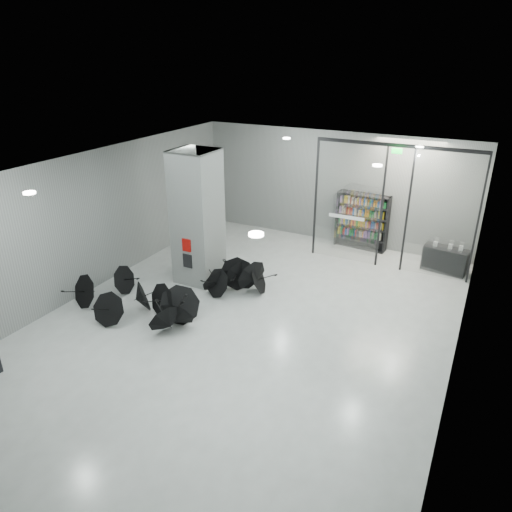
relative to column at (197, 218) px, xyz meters
The scene contains 9 objects.
room 3.31m from the column, 38.66° to the right, with size 14.00×14.02×4.01m.
column is the anchor object (origin of this frame).
fire_cabinet 0.90m from the column, 90.00° to the right, with size 0.28×0.04×0.38m, color #A50A07.
info_panel 1.31m from the column, 90.00° to the right, with size 0.30×0.03×0.42m, color black.
exit_sign 6.18m from the column, 33.96° to the left, with size 0.30×0.06×0.15m, color #0CE533.
glass_partition 6.02m from the column, 35.58° to the left, with size 5.06×0.08×4.00m.
bookshelf 6.11m from the column, 51.96° to the left, with size 1.82×0.36×2.00m, color black, non-canonical shape.
shop_counter 7.94m from the column, 31.06° to the left, with size 1.34×0.54×0.80m, color black.
umbrella_cluster 2.39m from the column, 69.04° to the right, with size 4.91×4.31×1.23m.
Camera 1 is at (5.06, -8.99, 6.55)m, focal length 33.21 mm.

